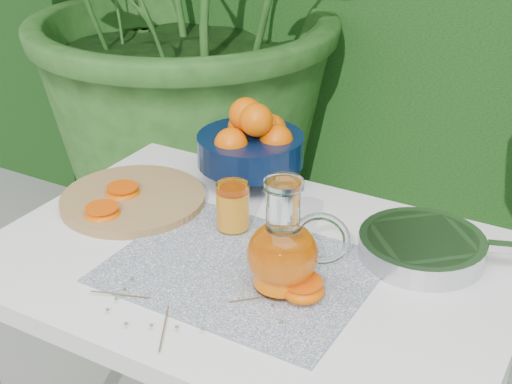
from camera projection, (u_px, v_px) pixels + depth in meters
The scene contains 9 objects.
white_table at pixel (251, 291), 1.41m from camera, with size 1.00×0.70×0.75m.
placemat at pixel (241, 269), 1.33m from camera, with size 0.47×0.37×0.00m, color #0C1F48.
cutting_board at pixel (133, 199), 1.56m from camera, with size 0.32×0.32×0.02m, color #A17A49.
fruit_bowl at pixel (252, 143), 1.64m from camera, with size 0.31×0.31×0.20m.
juice_pitcher at pixel (284, 251), 1.24m from camera, with size 0.19×0.16×0.21m.
juice_tumbler at pixel (233, 207), 1.44m from camera, with size 0.07×0.07×0.10m.
saute_pan at pixel (424, 246), 1.36m from camera, with size 0.44×0.31×0.05m.
orange_halves at pixel (168, 228), 1.43m from camera, with size 0.59×0.21×0.04m.
thyme_sprigs at pixel (188, 305), 1.22m from camera, with size 0.34×0.27×0.01m.
Camera 1 is at (0.56, -0.98, 1.49)m, focal length 50.00 mm.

